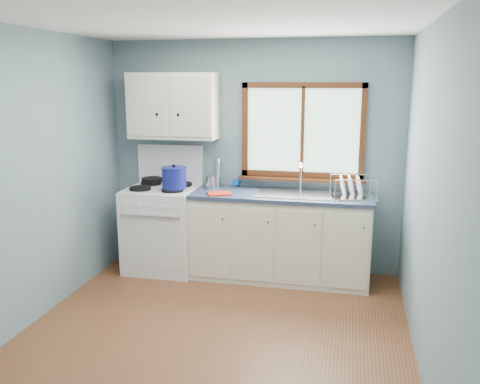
% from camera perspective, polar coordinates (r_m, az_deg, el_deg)
% --- Properties ---
extents(floor, '(3.20, 3.60, 0.02)m').
position_cam_1_polar(floor, '(4.30, -3.38, -16.52)').
color(floor, brown).
rests_on(floor, ground).
extents(ceiling, '(3.20, 3.60, 0.02)m').
position_cam_1_polar(ceiling, '(3.79, -3.89, 19.10)').
color(ceiling, white).
rests_on(ceiling, wall_back).
extents(wall_back, '(3.20, 0.02, 2.50)m').
position_cam_1_polar(wall_back, '(5.58, 1.51, 3.99)').
color(wall_back, slate).
rests_on(wall_back, ground).
extents(wall_front, '(3.20, 0.02, 2.50)m').
position_cam_1_polar(wall_front, '(2.24, -16.65, -9.51)').
color(wall_front, slate).
rests_on(wall_front, ground).
extents(wall_left, '(0.02, 3.60, 2.50)m').
position_cam_1_polar(wall_left, '(4.56, -23.47, 1.05)').
color(wall_left, slate).
rests_on(wall_left, ground).
extents(wall_right, '(0.02, 3.60, 2.50)m').
position_cam_1_polar(wall_right, '(3.75, 20.78, -1.00)').
color(wall_right, slate).
rests_on(wall_right, ground).
extents(gas_range, '(0.76, 0.69, 1.36)m').
position_cam_1_polar(gas_range, '(5.69, -8.65, -3.81)').
color(gas_range, white).
rests_on(gas_range, floor).
extents(base_cabinets, '(1.85, 0.60, 0.88)m').
position_cam_1_polar(base_cabinets, '(5.41, 4.53, -5.47)').
color(base_cabinets, beige).
rests_on(base_cabinets, floor).
extents(countertop, '(1.89, 0.64, 0.04)m').
position_cam_1_polar(countertop, '(5.28, 4.62, -0.40)').
color(countertop, '#222F46').
rests_on(countertop, base_cabinets).
extents(sink, '(0.84, 0.46, 0.44)m').
position_cam_1_polar(sink, '(5.27, 6.55, -0.93)').
color(sink, silver).
rests_on(sink, countertop).
extents(window, '(1.36, 0.10, 1.03)m').
position_cam_1_polar(window, '(5.44, 7.02, 6.07)').
color(window, '#9EC6A8').
rests_on(window, wall_back).
extents(upper_cabinets, '(0.95, 0.35, 0.70)m').
position_cam_1_polar(upper_cabinets, '(5.58, -7.55, 9.55)').
color(upper_cabinets, beige).
rests_on(upper_cabinets, wall_back).
extents(skillet, '(0.35, 0.23, 0.05)m').
position_cam_1_polar(skillet, '(5.75, -9.85, 1.35)').
color(skillet, black).
rests_on(skillet, gas_range).
extents(stockpot, '(0.30, 0.30, 0.26)m').
position_cam_1_polar(stockpot, '(5.36, -7.41, 1.63)').
color(stockpot, navy).
rests_on(stockpot, gas_range).
extents(utensil_crock, '(0.14, 0.14, 0.35)m').
position_cam_1_polar(utensil_crock, '(5.53, -3.27, 1.17)').
color(utensil_crock, silver).
rests_on(utensil_crock, countertop).
extents(thermos, '(0.08, 0.08, 0.32)m').
position_cam_1_polar(thermos, '(5.55, -2.61, 2.13)').
color(thermos, silver).
rests_on(thermos, countertop).
extents(soap_bottle, '(0.11, 0.11, 0.22)m').
position_cam_1_polar(soap_bottle, '(5.60, -0.58, 1.75)').
color(soap_bottle, blue).
rests_on(soap_bottle, countertop).
extents(dish_towel, '(0.28, 0.25, 0.02)m').
position_cam_1_polar(dish_towel, '(5.23, -2.33, -0.18)').
color(dish_towel, red).
rests_on(dish_towel, countertop).
extents(dish_rack, '(0.48, 0.40, 0.22)m').
position_cam_1_polar(dish_rack, '(5.20, 12.45, 0.04)').
color(dish_rack, silver).
rests_on(dish_rack, countertop).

